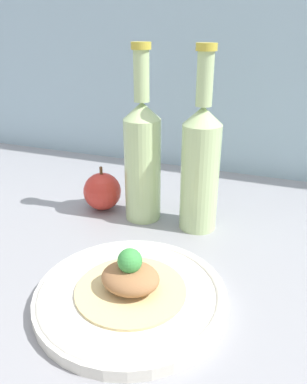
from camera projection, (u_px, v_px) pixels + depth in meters
The scene contains 7 objects.
ground_plane at pixel (107, 289), 57.32cm from camera, with size 180.00×110.00×4.00cm, color gray.
wall_backsplash at pixel (206, 2), 85.98cm from camera, with size 180.00×3.00×80.00cm.
plate at pixel (131, 294), 51.53cm from camera, with size 26.44×26.44×2.05cm.
plated_food at pixel (130, 279), 50.50cm from camera, with size 15.26×15.26×6.58cm.
cider_bottle_left at pixel (142, 157), 69.93cm from camera, with size 6.90×6.90×32.60cm.
cider_bottle_right at pixel (200, 164), 66.29cm from camera, with size 6.90×6.90×32.60cm.
apple at pixel (102, 191), 76.87cm from camera, with size 7.73×7.73×9.21cm.
Camera 1 is at (23.25, -40.72, 34.90)cm, focal length 35.00 mm.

